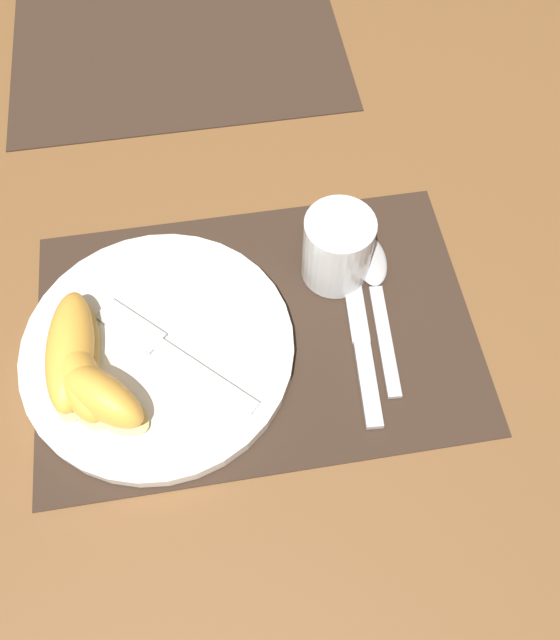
% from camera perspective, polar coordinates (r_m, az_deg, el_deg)
% --- Properties ---
extents(ground_plane, '(3.00, 3.00, 0.00)m').
position_cam_1_polar(ground_plane, '(0.65, -2.18, -0.99)').
color(ground_plane, brown).
extents(placemat, '(0.45, 0.30, 0.00)m').
position_cam_1_polar(placemat, '(0.65, -2.19, -0.91)').
color(placemat, '#38281E').
rests_on(placemat, ground_plane).
extents(placemat_far, '(0.45, 0.30, 0.00)m').
position_cam_1_polar(placemat_far, '(0.94, -9.24, 23.22)').
color(placemat_far, '#38281E').
rests_on(placemat_far, ground_plane).
extents(plate, '(0.27, 0.27, 0.02)m').
position_cam_1_polar(plate, '(0.64, -11.05, -2.63)').
color(plate, white).
rests_on(plate, placemat).
extents(juice_glass, '(0.07, 0.07, 0.08)m').
position_cam_1_polar(juice_glass, '(0.65, 5.22, 6.27)').
color(juice_glass, silver).
rests_on(juice_glass, placemat).
extents(knife, '(0.04, 0.23, 0.01)m').
position_cam_1_polar(knife, '(0.65, 7.24, -0.73)').
color(knife, '#BCBCC1').
rests_on(knife, placemat).
extents(spoon, '(0.04, 0.19, 0.01)m').
position_cam_1_polar(spoon, '(0.68, 8.64, 3.55)').
color(spoon, '#BCBCC1').
rests_on(spoon, placemat).
extents(fork, '(0.15, 0.15, 0.00)m').
position_cam_1_polar(fork, '(0.63, -10.50, -2.58)').
color(fork, '#BCBCC1').
rests_on(fork, plate).
extents(citrus_wedge_0, '(0.06, 0.14, 0.04)m').
position_cam_1_polar(citrus_wedge_0, '(0.63, -18.56, -2.78)').
color(citrus_wedge_0, '#F4DB84').
rests_on(citrus_wedge_0, plate).
extents(citrus_wedge_1, '(0.07, 0.11, 0.04)m').
position_cam_1_polar(citrus_wedge_1, '(0.61, -17.83, -5.16)').
color(citrus_wedge_1, '#F4DB84').
rests_on(citrus_wedge_1, plate).
extents(citrus_wedge_2, '(0.10, 0.10, 0.05)m').
position_cam_1_polar(citrus_wedge_2, '(0.60, -16.08, -6.72)').
color(citrus_wedge_2, '#F4DB84').
rests_on(citrus_wedge_2, plate).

